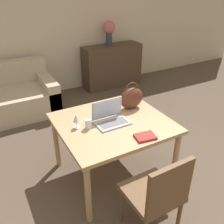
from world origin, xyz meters
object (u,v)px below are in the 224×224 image
at_px(chair, 157,193).
at_px(drinking_glass, 88,124).
at_px(wine_glass, 76,119).
at_px(laptop, 110,116).
at_px(flower_vase, 109,29).
at_px(handbag, 131,98).

height_order(chair, drinking_glass, chair).
xyz_separation_m(chair, wine_glass, (-0.32, 0.95, 0.32)).
bearing_deg(laptop, chair, -92.36).
bearing_deg(flower_vase, laptop, -118.12).
bearing_deg(wine_glass, handbag, 7.46).
distance_m(chair, drinking_glass, 0.95).
distance_m(chair, handbag, 1.17).
distance_m(chair, flower_vase, 3.65).
height_order(drinking_glass, wine_glass, wine_glass).
bearing_deg(drinking_glass, flower_vase, 57.48).
distance_m(drinking_glass, flower_vase, 2.94).
bearing_deg(handbag, laptop, -157.46).
distance_m(chair, laptop, 0.93).
bearing_deg(flower_vase, chair, -111.94).
height_order(chair, flower_vase, flower_vase).
xyz_separation_m(chair, flower_vase, (1.34, 3.33, 0.66)).
relative_size(laptop, flower_vase, 0.75).
relative_size(chair, handbag, 2.75).
relative_size(chair, flower_vase, 1.89).
bearing_deg(wine_glass, drinking_glass, -33.74).
xyz_separation_m(drinking_glass, flower_vase, (1.56, 2.45, 0.39)).
relative_size(handbag, flower_vase, 0.69).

